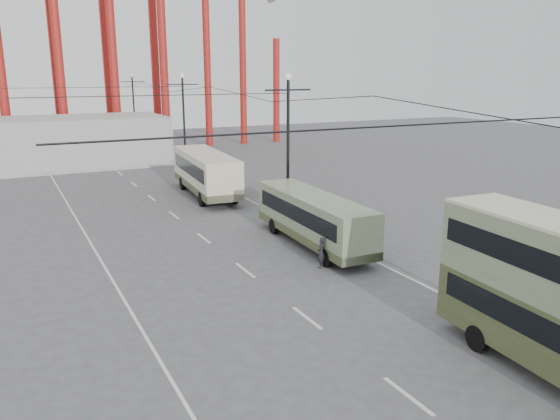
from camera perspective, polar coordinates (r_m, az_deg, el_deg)
ground at (r=19.35m, az=11.63°, el=-14.89°), size 160.00×160.00×0.00m
road_markings at (r=35.46m, az=-9.76°, el=-1.33°), size 12.52×120.00×0.01m
lamp_post_mid at (r=35.44m, az=0.84°, el=6.57°), size 3.20×0.44×9.32m
lamp_post_far at (r=55.72m, az=-10.00°, el=9.07°), size 3.20×0.44×9.32m
lamp_post_distant at (r=76.95m, az=-15.01°, el=10.12°), size 3.20×0.44×9.32m
fairground_shed at (r=60.59m, az=-22.53°, el=6.53°), size 22.00×10.00×5.00m
single_decker_green at (r=30.06m, az=3.49°, el=-0.77°), size 2.78×10.17×2.85m
single_decker_cream at (r=42.86m, az=-7.77°, el=3.98°), size 3.68×11.01×3.36m
pedestrian at (r=26.85m, az=4.31°, el=-4.46°), size 0.67×0.64×1.55m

